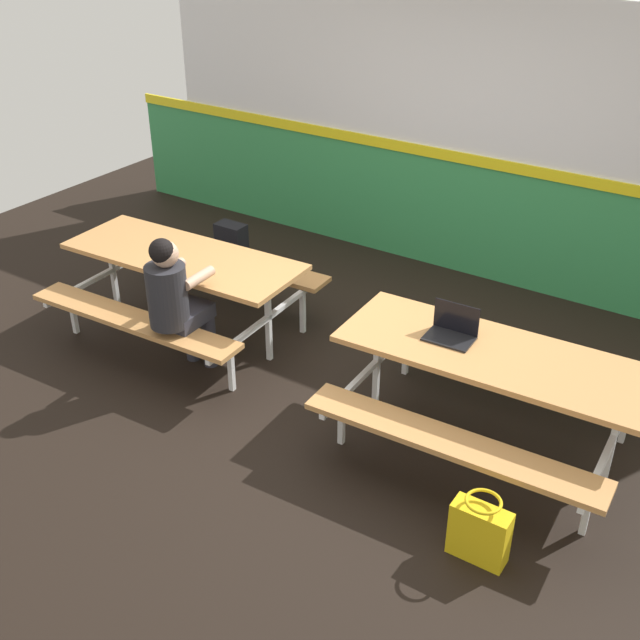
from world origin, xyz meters
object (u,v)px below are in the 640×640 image
(backpack_dark, at_px, (232,245))
(tote_bag_bright, at_px, (479,532))
(picnic_table_right, at_px, (490,373))
(laptop_dark, at_px, (452,331))
(student_nearer, at_px, (175,297))
(picnic_table_left, at_px, (184,272))

(backpack_dark, distance_m, tote_bag_bright, 4.28)
(tote_bag_bright, bearing_deg, picnic_table_right, 111.81)
(laptop_dark, relative_size, backpack_dark, 0.75)
(laptop_dark, height_order, tote_bag_bright, laptop_dark)
(student_nearer, height_order, laptop_dark, student_nearer)
(tote_bag_bright, bearing_deg, laptop_dark, 124.72)
(picnic_table_left, xyz_separation_m, student_nearer, (0.41, -0.54, 0.13))
(picnic_table_left, relative_size, tote_bag_bright, 4.78)
(picnic_table_left, distance_m, tote_bag_bright, 3.28)
(student_nearer, relative_size, laptop_dark, 3.67)
(student_nearer, xyz_separation_m, laptop_dark, (1.99, 0.55, 0.08))
(student_nearer, bearing_deg, tote_bag_bright, -9.90)
(student_nearer, relative_size, tote_bag_bright, 2.81)
(laptop_dark, bearing_deg, student_nearer, -164.56)
(student_nearer, distance_m, backpack_dark, 2.08)
(picnic_table_left, distance_m, student_nearer, 0.69)
(picnic_table_left, bearing_deg, tote_bag_bright, -18.04)
(student_nearer, bearing_deg, picnic_table_right, 12.86)
(picnic_table_left, height_order, backpack_dark, picnic_table_left)
(picnic_table_left, height_order, picnic_table_right, same)
(picnic_table_left, bearing_deg, student_nearer, -52.82)
(picnic_table_left, distance_m, picnic_table_right, 2.70)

